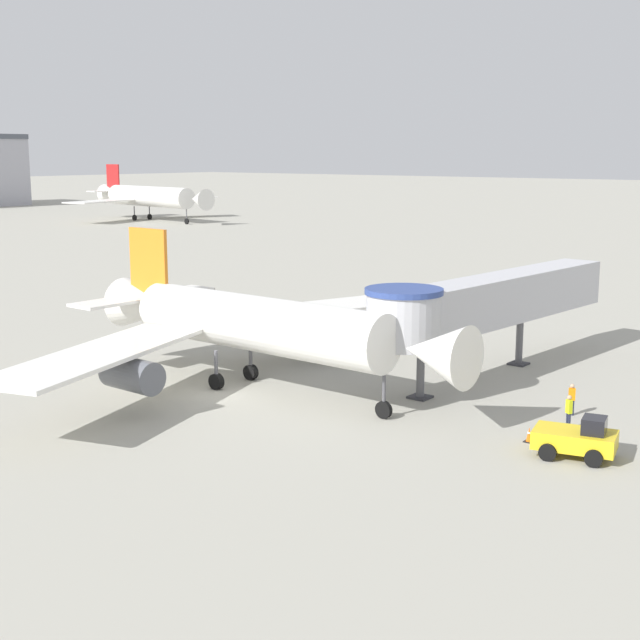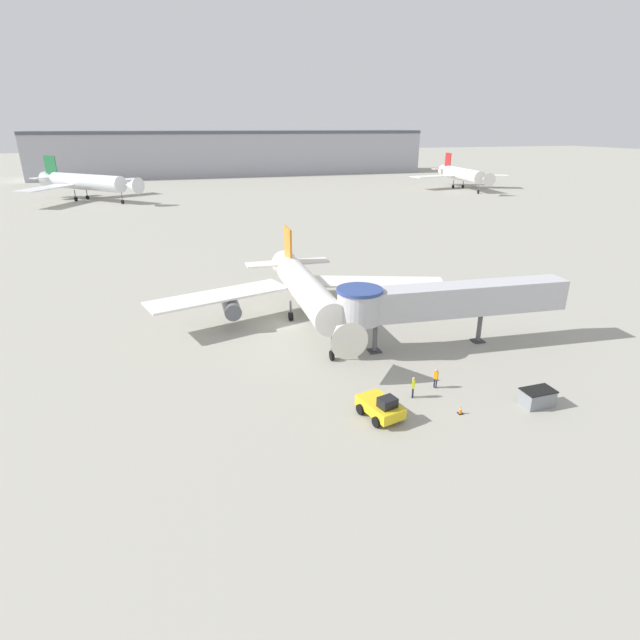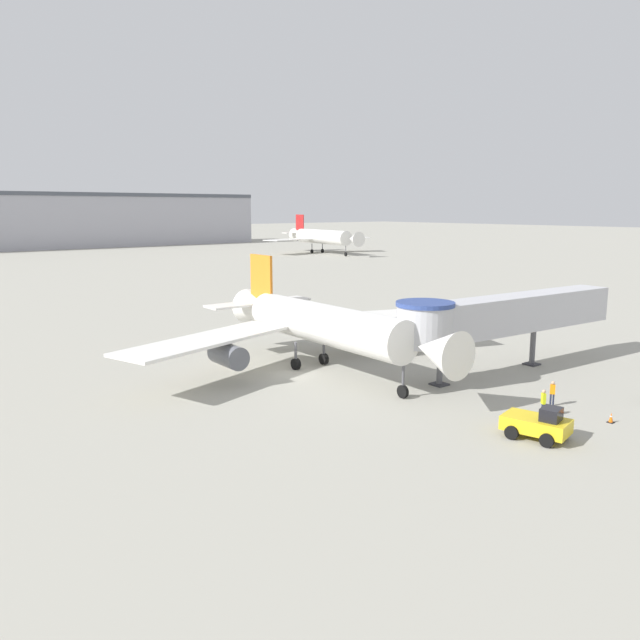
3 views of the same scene
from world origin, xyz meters
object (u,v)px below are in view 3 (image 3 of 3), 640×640
at_px(traffic_cone_near_nose, 505,418).
at_px(ground_crew_marshaller, 552,392).
at_px(jet_bridge, 498,315).
at_px(background_jet_red_tail, 321,237).
at_px(main_airplane, 320,325).
at_px(traffic_cone_apron_front, 611,418).
at_px(ground_crew_wing_walker, 543,401).
at_px(pushback_tug_yellow, 538,424).

bearing_deg(traffic_cone_near_nose, ground_crew_marshaller, 1.67).
bearing_deg(jet_bridge, traffic_cone_near_nose, -136.93).
xyz_separation_m(jet_bridge, ground_crew_marshaller, (-4.02, -7.30, -3.58)).
bearing_deg(background_jet_red_tail, traffic_cone_near_nose, -117.18).
distance_m(traffic_cone_near_nose, ground_crew_marshaller, 5.29).
relative_size(main_airplane, background_jet_red_tail, 0.96).
xyz_separation_m(jet_bridge, traffic_cone_apron_front, (-4.17, -11.28, -4.24)).
height_order(jet_bridge, traffic_cone_apron_front, jet_bridge).
relative_size(ground_crew_wing_walker, background_jet_red_tail, 0.05).
distance_m(jet_bridge, background_jet_red_tail, 130.35).
bearing_deg(pushback_tug_yellow, jet_bridge, 31.67).
xyz_separation_m(main_airplane, background_jet_red_tail, (80.64, 100.54, 1.06)).
bearing_deg(ground_crew_wing_walker, ground_crew_marshaller, -34.69).
bearing_deg(ground_crew_wing_walker, traffic_cone_near_nose, 112.10).
distance_m(traffic_cone_apron_front, traffic_cone_near_nose, 6.37).
relative_size(pushback_tug_yellow, traffic_cone_near_nose, 5.53).
height_order(main_airplane, ground_crew_marshaller, main_airplane).
height_order(pushback_tug_yellow, traffic_cone_apron_front, pushback_tug_yellow).
bearing_deg(traffic_cone_near_nose, ground_crew_wing_walker, -13.82).
distance_m(jet_bridge, ground_crew_wing_walker, 10.98).
height_order(traffic_cone_apron_front, background_jet_red_tail, background_jet_red_tail).
bearing_deg(traffic_cone_near_nose, traffic_cone_apron_front, -36.84).
bearing_deg(traffic_cone_near_nose, pushback_tug_yellow, -103.80).
bearing_deg(traffic_cone_apron_front, pushback_tug_yellow, 167.10).
height_order(main_airplane, traffic_cone_near_nose, main_airplane).
bearing_deg(background_jet_red_tail, ground_crew_wing_walker, -116.06).
xyz_separation_m(pushback_tug_yellow, traffic_cone_apron_front, (5.71, -1.31, -0.53)).
distance_m(jet_bridge, pushback_tug_yellow, 14.52).
relative_size(traffic_cone_near_nose, ground_crew_marshaller, 0.42).
xyz_separation_m(traffic_cone_apron_front, traffic_cone_near_nose, (-5.10, 3.82, 0.04)).
xyz_separation_m(jet_bridge, pushback_tug_yellow, (-9.89, -9.97, -3.71)).
height_order(traffic_cone_apron_front, ground_crew_wing_walker, ground_crew_wing_walker).
height_order(pushback_tug_yellow, ground_crew_wing_walker, pushback_tug_yellow).
bearing_deg(pushback_tug_yellow, traffic_cone_near_nose, 62.64).
distance_m(traffic_cone_apron_front, ground_crew_marshaller, 4.03).
distance_m(main_airplane, traffic_cone_near_nose, 16.89).
bearing_deg(ground_crew_wing_walker, traffic_cone_apron_front, -108.09).
distance_m(main_airplane, traffic_cone_apron_front, 21.47).
bearing_deg(traffic_cone_apron_front, background_jet_red_tail, 58.29).
bearing_deg(ground_crew_wing_walker, pushback_tug_yellow, 153.67).
bearing_deg(traffic_cone_apron_front, main_airplane, 106.29).
bearing_deg(background_jet_red_tail, jet_bridge, -115.66).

